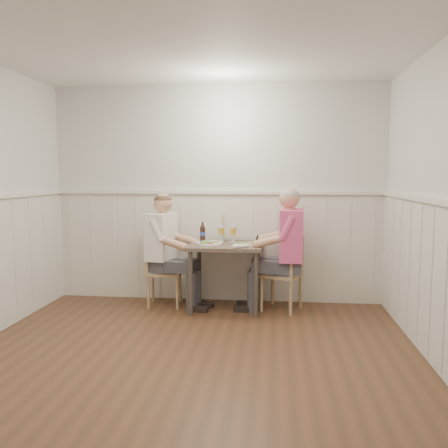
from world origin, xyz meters
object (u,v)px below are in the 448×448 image
object	(u,v)px
diner_cream	(165,259)
grass_vase	(222,228)
chair_right	(286,271)
man_in_pink	(287,259)
beer_bottle	(203,233)
dining_table	(226,254)
chair_left	(160,268)

from	to	relation	value
diner_cream	grass_vase	world-z (taller)	diner_cream
grass_vase	chair_right	bearing A→B (deg)	-21.98
grass_vase	diner_cream	bearing A→B (deg)	-155.58
man_in_pink	beer_bottle	distance (m)	1.05
diner_cream	grass_vase	bearing A→B (deg)	24.42
dining_table	chair_right	xyz separation A→B (m)	(0.68, 0.00, -0.18)
chair_right	beer_bottle	distance (m)	1.07
beer_bottle	man_in_pink	bearing A→B (deg)	-13.39
dining_table	chair_left	distance (m)	0.81
chair_right	diner_cream	distance (m)	1.40
chair_left	beer_bottle	world-z (taller)	beer_bottle
dining_table	beer_bottle	world-z (taller)	beer_bottle
dining_table	grass_vase	distance (m)	0.41
chair_right	chair_left	size ratio (longest dim) A/B	1.03
chair_left	diner_cream	distance (m)	0.14
man_in_pink	chair_right	bearing A→B (deg)	110.81
dining_table	chair_right	size ratio (longest dim) A/B	0.96
diner_cream	grass_vase	size ratio (longest dim) A/B	4.05
man_in_pink	grass_vase	bearing A→B (deg)	156.13
chair_left	man_in_pink	distance (m)	1.48
dining_table	chair_right	world-z (taller)	chair_right
man_in_pink	grass_vase	xyz separation A→B (m)	(-0.77, 0.34, 0.31)
dining_table	diner_cream	distance (m)	0.72
diner_cream	dining_table	bearing A→B (deg)	-1.73
dining_table	chair_left	world-z (taller)	chair_left
dining_table	chair_left	bearing A→B (deg)	175.91
chair_right	diner_cream	size ratio (longest dim) A/B	0.63
dining_table	chair_left	xyz separation A→B (m)	(-0.78, 0.06, -0.20)
dining_table	diner_cream	size ratio (longest dim) A/B	0.61
man_in_pink	grass_vase	world-z (taller)	man_in_pink
chair_left	beer_bottle	size ratio (longest dim) A/B	3.61
man_in_pink	beer_bottle	world-z (taller)	man_in_pink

